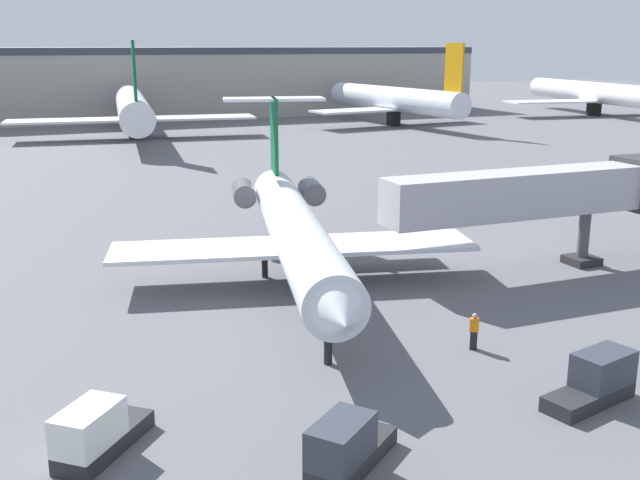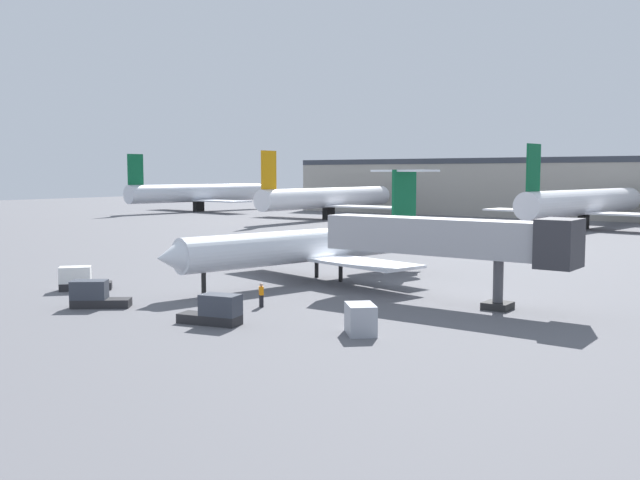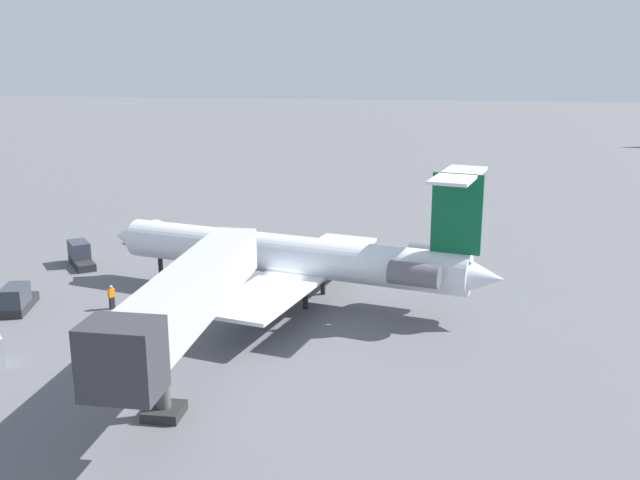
# 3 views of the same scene
# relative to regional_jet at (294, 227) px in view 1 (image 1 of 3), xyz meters

# --- Properties ---
(ground_plane) EXTENTS (400.00, 400.00, 0.10)m
(ground_plane) POSITION_rel_regional_jet_xyz_m (1.28, -0.76, -3.28)
(ground_plane) COLOR #5B5B60
(regional_jet) EXTENTS (20.98, 29.28, 9.68)m
(regional_jet) POSITION_rel_regional_jet_xyz_m (0.00, 0.00, 0.00)
(regional_jet) COLOR silver
(regional_jet) RESTS_ON ground_plane
(jet_bridge) EXTENTS (18.80, 3.24, 6.40)m
(jet_bridge) POSITION_rel_regional_jet_xyz_m (14.68, -3.49, 1.48)
(jet_bridge) COLOR #ADADB2
(jet_bridge) RESTS_ON ground_plane
(ground_crew_marshaller) EXTENTS (0.48, 0.44, 1.69)m
(ground_crew_marshaller) POSITION_rel_regional_jet_xyz_m (3.83, -12.28, -2.38)
(ground_crew_marshaller) COLOR black
(ground_crew_marshaller) RESTS_ON ground_plane
(baggage_tug_lead) EXTENTS (4.21, 2.26, 1.90)m
(baggage_tug_lead) POSITION_rel_regional_jet_xyz_m (5.24, -18.34, -2.40)
(baggage_tug_lead) COLOR #262628
(baggage_tug_lead) RESTS_ON ground_plane
(baggage_tug_trailing) EXTENTS (3.70, 3.92, 1.90)m
(baggage_tug_trailing) POSITION_rel_regional_jet_xyz_m (-12.75, -15.11, -2.40)
(baggage_tug_trailing) COLOR #262628
(baggage_tug_trailing) RESTS_ON ground_plane
(baggage_tug_spare) EXTENTS (4.01, 3.57, 1.90)m
(baggage_tug_spare) POSITION_rel_regional_jet_xyz_m (-5.57, -19.13, -2.40)
(baggage_tug_spare) COLOR #262628
(baggage_tug_spare) RESTS_ON ground_plane
(terminal_building) EXTENTS (147.23, 22.76, 12.68)m
(terminal_building) POSITION_rel_regional_jet_xyz_m (1.28, 106.10, 3.12)
(terminal_building) COLOR #9E998E
(terminal_building) RESTS_ON ground_plane
(parked_airliner_centre) EXTENTS (35.30, 41.65, 13.68)m
(parked_airliner_centre) POSITION_rel_regional_jet_xyz_m (2.92, 72.27, 1.20)
(parked_airliner_centre) COLOR white
(parked_airliner_centre) RESTS_ON ground_plane
(parked_airliner_east_mid) EXTENTS (29.69, 35.00, 13.41)m
(parked_airliner_east_mid) POSITION_rel_regional_jet_xyz_m (46.06, 73.68, 1.07)
(parked_airliner_east_mid) COLOR silver
(parked_airliner_east_mid) RESTS_ON ground_plane
(parked_airliner_east_end) EXTENTS (35.83, 42.17, 13.28)m
(parked_airliner_east_end) POSITION_rel_regional_jet_xyz_m (90.11, 75.14, 1.00)
(parked_airliner_east_end) COLOR white
(parked_airliner_east_end) RESTS_ON ground_plane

